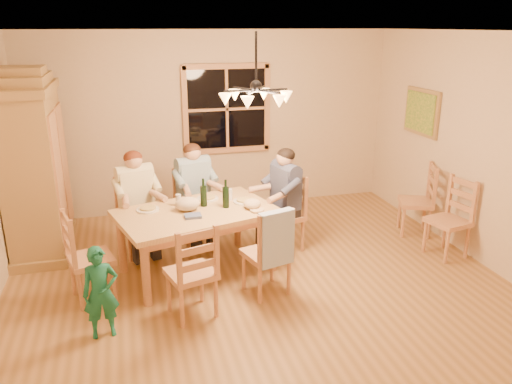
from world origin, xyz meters
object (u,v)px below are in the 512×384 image
object	(u,v)px
chair_near_right	(266,266)
child	(101,292)
chair_far_right	(195,220)
chandelier	(256,96)
chair_end_left	(93,272)
chair_end_right	(284,227)
adult_plaid_man	(194,181)
adult_woman	(136,190)
adult_slate_man	(284,187)
chair_spare_front	(446,233)
chair_far_left	(139,231)
chair_spare_back	(414,213)
dining_table	(196,219)
wine_bottle_b	(226,194)
chair_near_left	(192,287)
wine_bottle_a	(204,192)
armoire	(35,170)

from	to	relation	value
chair_near_right	child	world-z (taller)	chair_near_right
chair_far_right	child	size ratio (longest dim) A/B	1.11
chandelier	chair_end_left	bearing A→B (deg)	178.89
chair_end_right	adult_plaid_man	xyz separation A→B (m)	(-1.05, 0.55, 0.54)
adult_woman	adult_slate_man	size ratio (longest dim) A/B	1.00
adult_plaid_man	chair_spare_front	distance (m)	3.25
chair_far_left	chair_spare_back	bearing A→B (deg)	159.46
dining_table	chair_near_right	xyz separation A→B (m)	(0.64, -0.67, -0.35)
chair_near_right	wine_bottle_b	xyz separation A→B (m)	(-0.29, 0.69, 0.62)
chair_far_right	chair_spare_back	xyz separation A→B (m)	(2.96, -0.52, 0.00)
chair_far_left	chair_near_right	world-z (taller)	same
chair_end_left	chair_end_right	distance (m)	2.40
chair_end_right	child	distance (m)	2.59
chair_end_left	wine_bottle_b	bearing A→B (deg)	87.21
chair_near_left	child	xyz separation A→B (m)	(-0.84, -0.14, 0.14)
adult_woman	wine_bottle_b	xyz separation A→B (m)	(0.99, -0.65, 0.08)
chair_far_right	adult_plaid_man	size ratio (longest dim) A/B	1.13
dining_table	child	distance (m)	1.49
chair_near_right	chair_spare_back	distance (m)	2.63
chair_far_left	dining_table	bearing A→B (deg)	117.90
wine_bottle_b	chair_spare_front	distance (m)	2.81
chair_near_left	chandelier	bearing A→B (deg)	18.41
adult_slate_man	wine_bottle_a	xyz separation A→B (m)	(-1.04, -0.19, 0.08)
armoire	chair_far_right	xyz separation A→B (m)	(1.92, -0.26, -0.75)
adult_woman	wine_bottle_a	world-z (taller)	adult_woman
wine_bottle_b	chair_spare_back	xyz separation A→B (m)	(2.71, 0.33, -0.62)
chandelier	chair_spare_front	size ratio (longest dim) A/B	0.78
chair_near_left	adult_woman	xyz separation A→B (m)	(-0.44, 1.57, 0.54)
chair_far_right	adult_slate_man	world-z (taller)	adult_slate_man
dining_table	wine_bottle_b	world-z (taller)	wine_bottle_b
chair_spare_front	chair_near_left	bearing A→B (deg)	87.45
chair_near_left	adult_slate_man	xyz separation A→B (m)	(1.35, 1.23, 0.54)
armoire	adult_plaid_man	bearing A→B (deg)	-7.74
chair_end_left	adult_woman	size ratio (longest dim) A/B	1.13
armoire	chair_near_right	xyz separation A→B (m)	(2.45, -1.81, -0.75)
chair_near_right	chair_end_left	size ratio (longest dim) A/B	1.00
adult_plaid_man	chair_spare_back	world-z (taller)	adult_plaid_man
chandelier	child	distance (m)	2.42
chair_near_left	chair_end_right	xyz separation A→B (m)	(1.35, 1.23, 0.00)
chair_far_left	wine_bottle_a	bearing A→B (deg)	128.53
chair_far_right	chair_far_left	bearing A→B (deg)	-0.00
chair_far_right	chandelier	bearing A→B (deg)	96.57
chandelier	chair_far_left	xyz separation A→B (m)	(-1.24, 1.03, -1.77)
chair_near_right	wine_bottle_b	size ratio (longest dim) A/B	3.00
chair_spare_front	dining_table	bearing A→B (deg)	71.26
armoire	chair_spare_front	distance (m)	5.16
chandelier	wine_bottle_a	bearing A→B (deg)	135.50
chair_end_left	wine_bottle_b	distance (m)	1.66
chandelier	armoire	xyz separation A→B (m)	(-2.42, 1.50, -1.02)
wine_bottle_a	child	xyz separation A→B (m)	(-1.15, -1.17, -0.48)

